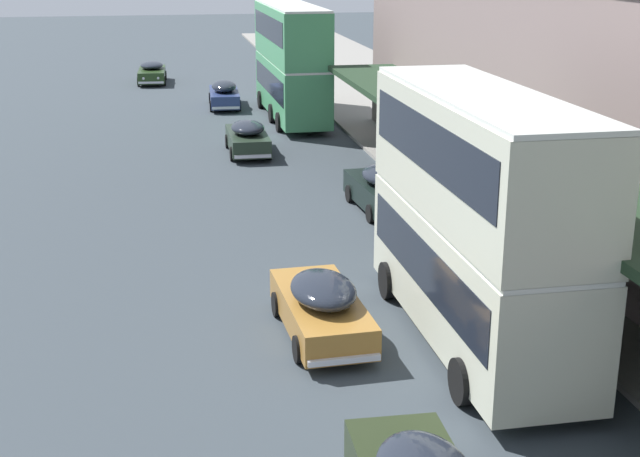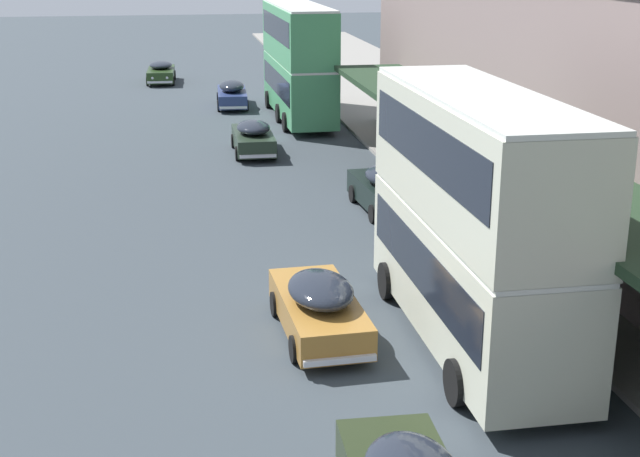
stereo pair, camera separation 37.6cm
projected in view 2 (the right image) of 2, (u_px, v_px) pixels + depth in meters
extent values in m
cube|color=beige|center=(471.00, 276.00, 20.87)|extent=(2.55, 9.14, 2.74)
cube|color=black|center=(472.00, 263.00, 20.77)|extent=(2.58, 8.41, 1.20)
cube|color=silver|center=(474.00, 218.00, 20.44)|extent=(2.45, 9.14, 0.12)
cube|color=beige|center=(478.00, 158.00, 20.01)|extent=(2.55, 9.14, 2.74)
cube|color=black|center=(478.00, 143.00, 19.91)|extent=(2.58, 8.41, 1.20)
cube|color=silver|center=(481.00, 95.00, 19.58)|extent=(2.45, 9.14, 0.12)
cube|color=black|center=(422.00, 79.00, 23.99)|extent=(1.25, 0.07, 0.36)
cylinder|color=black|center=(386.00, 281.00, 23.95)|extent=(0.26, 1.00, 1.00)
cylinder|color=black|center=(475.00, 275.00, 24.36)|extent=(0.26, 1.00, 1.00)
cylinder|color=black|center=(456.00, 382.00, 18.38)|extent=(0.26, 1.00, 1.00)
cylinder|color=black|center=(569.00, 373.00, 18.79)|extent=(0.26, 1.00, 1.00)
cube|color=#469860|center=(298.00, 87.00, 48.37)|extent=(2.58, 10.92, 2.78)
cube|color=black|center=(298.00, 81.00, 48.27)|extent=(2.60, 10.05, 1.22)
cube|color=silver|center=(298.00, 60.00, 47.93)|extent=(2.48, 10.92, 0.12)
cube|color=#469860|center=(298.00, 33.00, 47.50)|extent=(2.58, 10.92, 2.78)
cube|color=black|center=(298.00, 27.00, 47.39)|extent=(2.60, 10.05, 1.22)
cube|color=silver|center=(298.00, 5.00, 47.06)|extent=(2.48, 10.92, 0.12)
cube|color=black|center=(283.00, 5.00, 52.28)|extent=(1.21, 0.08, 0.36)
cylinder|color=black|center=(268.00, 99.00, 52.01)|extent=(0.26, 1.00, 1.00)
cylinder|color=black|center=(309.00, 98.00, 52.43)|extent=(0.26, 1.00, 1.00)
cylinder|color=black|center=(285.00, 122.00, 45.38)|extent=(0.26, 1.00, 1.00)
cylinder|color=black|center=(332.00, 120.00, 45.80)|extent=(0.26, 1.00, 1.00)
cylinder|color=black|center=(279.00, 113.00, 47.78)|extent=(0.26, 1.00, 1.00)
cylinder|color=black|center=(323.00, 112.00, 48.19)|extent=(0.26, 1.00, 1.00)
cube|color=#A16E2E|center=(319.00, 312.00, 21.68)|extent=(1.94, 4.48, 0.75)
ellipsoid|color=#1E232D|center=(321.00, 289.00, 21.27)|extent=(1.64, 2.49, 0.64)
cube|color=silver|center=(301.00, 287.00, 23.85)|extent=(1.66, 0.19, 0.14)
cube|color=silver|center=(340.00, 360.00, 19.64)|extent=(1.66, 0.19, 0.14)
sphere|color=silver|center=(283.00, 279.00, 23.64)|extent=(0.18, 0.18, 0.18)
sphere|color=silver|center=(319.00, 277.00, 23.83)|extent=(0.18, 0.18, 0.18)
cylinder|color=black|center=(274.00, 304.00, 22.86)|extent=(0.17, 0.65, 0.64)
cylinder|color=black|center=(340.00, 299.00, 23.21)|extent=(0.17, 0.65, 0.64)
cylinder|color=black|center=(294.00, 349.00, 20.31)|extent=(0.17, 0.65, 0.64)
cylinder|color=black|center=(368.00, 342.00, 20.66)|extent=(0.17, 0.65, 0.64)
cube|color=navy|center=(232.00, 97.00, 52.36)|extent=(1.86, 4.80, 0.75)
ellipsoid|color=#1E232D|center=(232.00, 86.00, 51.93)|extent=(1.56, 2.67, 0.63)
cube|color=silver|center=(231.00, 94.00, 54.71)|extent=(1.55, 0.19, 0.14)
cube|color=silver|center=(233.00, 108.00, 50.14)|extent=(1.55, 0.19, 0.14)
sphere|color=silver|center=(224.00, 90.00, 54.54)|extent=(0.18, 0.18, 0.18)
sphere|color=silver|center=(238.00, 89.00, 54.65)|extent=(0.18, 0.18, 0.18)
cylinder|color=black|center=(218.00, 98.00, 53.73)|extent=(0.17, 0.65, 0.64)
cylinder|color=black|center=(245.00, 97.00, 53.92)|extent=(0.17, 0.65, 0.64)
cylinder|color=black|center=(219.00, 106.00, 50.96)|extent=(0.17, 0.65, 0.64)
cylinder|color=black|center=(247.00, 105.00, 51.15)|extent=(0.17, 0.65, 0.64)
cube|color=silver|center=(381.00, 449.00, 16.20)|extent=(1.60, 0.16, 0.14)
sphere|color=silver|center=(356.00, 436.00, 16.01)|extent=(0.18, 0.18, 0.18)
sphere|color=silver|center=(406.00, 432.00, 16.13)|extent=(0.18, 0.18, 0.18)
cube|color=black|center=(385.00, 193.00, 31.83)|extent=(1.92, 4.36, 0.84)
ellipsoid|color=#1E232D|center=(387.00, 176.00, 31.42)|extent=(1.61, 2.43, 0.62)
cube|color=silver|center=(368.00, 185.00, 33.94)|extent=(1.59, 0.21, 0.14)
cube|color=silver|center=(404.00, 218.00, 29.88)|extent=(1.59, 0.21, 0.14)
sphere|color=silver|center=(356.00, 178.00, 33.71)|extent=(0.18, 0.18, 0.18)
sphere|color=silver|center=(380.00, 177.00, 33.91)|extent=(0.18, 0.18, 0.18)
cylinder|color=black|center=(352.00, 194.00, 32.97)|extent=(0.18, 0.65, 0.64)
cylinder|color=black|center=(396.00, 191.00, 33.33)|extent=(0.18, 0.65, 0.64)
cylinder|color=black|center=(372.00, 214.00, 30.52)|extent=(0.18, 0.65, 0.64)
cylinder|color=black|center=(419.00, 211.00, 30.88)|extent=(0.18, 0.65, 0.64)
cube|color=#233224|center=(253.00, 140.00, 40.64)|extent=(1.73, 4.34, 0.76)
ellipsoid|color=#1E232D|center=(253.00, 127.00, 40.24)|extent=(1.51, 2.39, 0.57)
cube|color=silver|center=(249.00, 136.00, 42.79)|extent=(1.61, 0.13, 0.14)
cube|color=silver|center=(258.00, 156.00, 38.63)|extent=(1.61, 0.13, 0.14)
sphere|color=silver|center=(239.00, 130.00, 42.61)|extent=(0.18, 0.18, 0.18)
sphere|color=silver|center=(259.00, 130.00, 42.75)|extent=(0.18, 0.18, 0.18)
cylinder|color=black|center=(233.00, 141.00, 41.86)|extent=(0.14, 0.64, 0.64)
cylinder|color=black|center=(269.00, 140.00, 42.12)|extent=(0.14, 0.64, 0.64)
cylinder|color=black|center=(237.00, 154.00, 39.33)|extent=(0.14, 0.64, 0.64)
cylinder|color=black|center=(275.00, 152.00, 39.59)|extent=(0.14, 0.64, 0.64)
cube|color=#233A1A|center=(161.00, 74.00, 61.55)|extent=(1.93, 4.61, 0.75)
ellipsoid|color=#1E232D|center=(161.00, 65.00, 61.59)|extent=(1.64, 2.56, 0.50)
cube|color=silver|center=(160.00, 82.00, 59.43)|extent=(1.67, 0.19, 0.14)
cube|color=silver|center=(163.00, 73.00, 63.81)|extent=(1.67, 0.19, 0.14)
sphere|color=silver|center=(167.00, 78.00, 59.43)|extent=(0.18, 0.18, 0.18)
sphere|color=silver|center=(152.00, 78.00, 59.31)|extent=(0.18, 0.18, 0.18)
cylinder|color=black|center=(174.00, 81.00, 60.41)|extent=(0.17, 0.65, 0.64)
cylinder|color=black|center=(147.00, 81.00, 60.20)|extent=(0.17, 0.65, 0.64)
cylinder|color=black|center=(175.00, 75.00, 63.07)|extent=(0.17, 0.65, 0.64)
cylinder|color=black|center=(150.00, 75.00, 62.86)|extent=(0.17, 0.65, 0.64)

